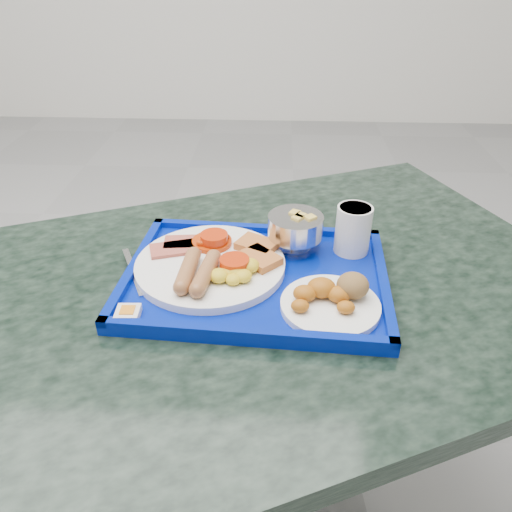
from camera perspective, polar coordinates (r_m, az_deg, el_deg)
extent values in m
plane|color=gray|center=(1.66, -19.54, -17.86)|extent=(6.00, 6.00, 0.00)
cylinder|color=slate|center=(1.40, 0.34, -27.25)|extent=(0.54, 0.54, 0.03)
cylinder|color=slate|center=(1.12, 0.40, -18.48)|extent=(0.11, 0.11, 0.65)
cube|color=black|center=(0.88, 0.48, -4.24)|extent=(1.36, 1.16, 0.04)
cube|color=#031B9C|center=(0.87, 0.00, -2.63)|extent=(0.47, 0.36, 0.01)
cube|color=#031B9C|center=(1.00, 0.97, 3.16)|extent=(0.45, 0.04, 0.01)
cube|color=#031B9C|center=(0.74, -1.32, -8.71)|extent=(0.45, 0.04, 0.01)
cube|color=#031B9C|center=(0.87, 14.29, -2.71)|extent=(0.04, 0.33, 0.01)
cube|color=#031B9C|center=(0.91, -13.68, -1.02)|extent=(0.04, 0.33, 0.01)
cylinder|color=white|center=(0.88, -5.24, -1.04)|extent=(0.26, 0.26, 0.01)
cube|color=#B75549|center=(0.93, -7.72, 1.55)|extent=(0.09, 0.06, 0.01)
cube|color=#B75549|center=(0.92, -9.22, 0.84)|extent=(0.10, 0.07, 0.01)
cylinder|color=#C23808|center=(0.93, -5.06, 1.61)|extent=(0.07, 0.07, 0.01)
sphere|color=#C23808|center=(0.93, -4.17, 2.27)|extent=(0.01, 0.01, 0.01)
sphere|color=#C23808|center=(0.91, -6.21, 1.43)|extent=(0.01, 0.01, 0.01)
sphere|color=#C23808|center=(0.92, -5.53, 1.59)|extent=(0.01, 0.01, 0.01)
sphere|color=#C23808|center=(0.91, -5.39, 1.28)|extent=(0.01, 0.01, 0.01)
sphere|color=#C23808|center=(0.93, -3.74, 2.25)|extent=(0.01, 0.01, 0.01)
sphere|color=#C23808|center=(0.91, -4.22, 1.54)|extent=(0.01, 0.01, 0.01)
sphere|color=#C23808|center=(0.93, -5.88, 2.18)|extent=(0.01, 0.01, 0.01)
sphere|color=#C23808|center=(0.91, -4.99, 1.46)|extent=(0.01, 0.01, 0.01)
sphere|color=#C23808|center=(0.91, -6.47, 1.44)|extent=(0.01, 0.01, 0.01)
sphere|color=#C23808|center=(0.91, -5.57, 1.45)|extent=(0.01, 0.01, 0.01)
sphere|color=#C23808|center=(0.93, -3.41, 2.24)|extent=(0.01, 0.01, 0.01)
sphere|color=#C23808|center=(0.93, -4.82, 2.29)|extent=(0.01, 0.01, 0.01)
sphere|color=#C23808|center=(0.92, -5.38, 1.87)|extent=(0.01, 0.01, 0.01)
sphere|color=#C23808|center=(0.92, -5.67, 1.82)|extent=(0.01, 0.01, 0.01)
cube|color=#CD7133|center=(0.91, 0.09, 1.26)|extent=(0.08, 0.08, 0.01)
cube|color=#CD7133|center=(0.87, 0.42, -0.27)|extent=(0.08, 0.08, 0.01)
cylinder|color=brown|center=(0.84, -7.82, -1.60)|extent=(0.03, 0.10, 0.03)
cylinder|color=brown|center=(0.83, -5.77, -1.91)|extent=(0.04, 0.10, 0.03)
ellipsoid|color=yellow|center=(0.82, -2.62, -2.69)|extent=(0.03, 0.03, 0.02)
ellipsoid|color=yellow|center=(0.83, -3.96, -2.26)|extent=(0.02, 0.02, 0.02)
ellipsoid|color=yellow|center=(0.82, -1.49, -2.28)|extent=(0.03, 0.03, 0.02)
ellipsoid|color=yellow|center=(0.83, -2.29, -1.74)|extent=(0.03, 0.03, 0.02)
ellipsoid|color=yellow|center=(0.85, -1.85, -1.13)|extent=(0.03, 0.03, 0.02)
ellipsoid|color=yellow|center=(0.85, -0.74, -1.08)|extent=(0.03, 0.03, 0.02)
ellipsoid|color=yellow|center=(0.84, -3.10, -1.79)|extent=(0.03, 0.03, 0.02)
ellipsoid|color=yellow|center=(0.82, -4.26, -2.25)|extent=(0.03, 0.03, 0.02)
cylinder|color=#BB2104|center=(0.92, -4.81, 2.11)|extent=(0.05, 0.05, 0.01)
cylinder|color=#BB2104|center=(0.84, -2.48, -0.75)|extent=(0.05, 0.05, 0.01)
cylinder|color=white|center=(0.80, 8.47, -5.64)|extent=(0.16, 0.16, 0.01)
ellipsoid|color=#BB6516|center=(0.77, 10.23, -5.78)|extent=(0.03, 0.02, 0.02)
ellipsoid|color=#BB6516|center=(0.79, 9.46, -4.34)|extent=(0.04, 0.03, 0.03)
ellipsoid|color=#BB6516|center=(0.80, 7.49, -3.60)|extent=(0.05, 0.04, 0.03)
ellipsoid|color=#BB6516|center=(0.79, 5.59, -4.27)|extent=(0.04, 0.03, 0.03)
ellipsoid|color=#BB6516|center=(0.77, 5.06, -5.70)|extent=(0.03, 0.02, 0.02)
ellipsoid|color=brown|center=(0.80, 11.00, -3.32)|extent=(0.05, 0.05, 0.04)
cylinder|color=#BDBCBF|center=(0.94, 4.42, 1.06)|extent=(0.06, 0.06, 0.01)
cylinder|color=#BDBCBF|center=(0.94, 4.45, 1.78)|extent=(0.02, 0.02, 0.02)
cylinder|color=#BDBCBF|center=(0.92, 4.53, 3.43)|extent=(0.10, 0.10, 0.04)
cube|color=#FFD861|center=(0.93, 4.45, 4.68)|extent=(0.02, 0.02, 0.01)
cube|color=#FFD861|center=(0.91, 4.77, 4.12)|extent=(0.03, 0.03, 0.01)
cube|color=#FFD861|center=(0.91, 6.20, 4.14)|extent=(0.03, 0.03, 0.01)
cube|color=#FFD861|center=(0.92, 5.10, 4.36)|extent=(0.02, 0.03, 0.01)
cylinder|color=white|center=(0.93, 11.03, 2.99)|extent=(0.06, 0.06, 0.09)
cylinder|color=orange|center=(0.91, 11.29, 5.20)|extent=(0.06, 0.06, 0.01)
cube|color=#BDBCBF|center=(0.89, -12.07, -1.91)|extent=(0.02, 0.13, 0.00)
ellipsoid|color=#BDBCBF|center=(0.95, -10.59, 0.98)|extent=(0.03, 0.04, 0.01)
cube|color=#BDBCBF|center=(0.90, -13.85, -1.72)|extent=(0.08, 0.15, 0.00)
cube|color=white|center=(0.80, -14.42, -6.38)|extent=(0.04, 0.04, 0.01)
cube|color=orange|center=(0.79, -14.49, -5.97)|extent=(0.02, 0.02, 0.00)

